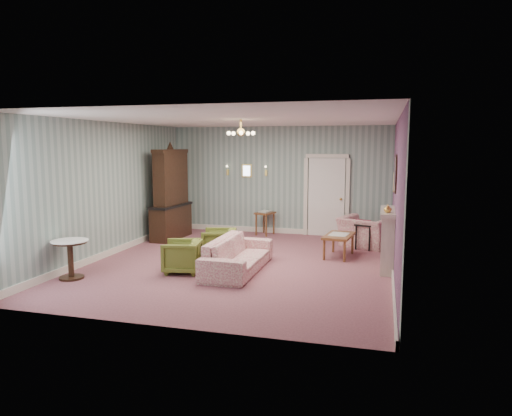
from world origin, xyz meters
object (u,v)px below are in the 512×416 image
(fireplace, at_px, (387,239))
(pedestal_table, at_px, (71,259))
(dresser, at_px, (171,192))
(coffee_table, at_px, (339,246))
(olive_chair_b, at_px, (182,254))
(olive_chair_a, at_px, (182,255))
(wingback_chair, at_px, (365,227))
(sofa_chintz, at_px, (238,249))
(side_table_black, at_px, (365,237))
(olive_chair_c, at_px, (219,242))

(fireplace, bearing_deg, pedestal_table, -157.70)
(dresser, height_order, coffee_table, dresser)
(olive_chair_b, relative_size, coffee_table, 0.68)
(olive_chair_a, distance_m, wingback_chair, 4.59)
(olive_chair_a, distance_m, pedestal_table, 1.99)
(olive_chair_a, relative_size, olive_chair_b, 1.03)
(olive_chair_a, height_order, dresser, dresser)
(sofa_chintz, relative_size, pedestal_table, 3.06)
(olive_chair_a, height_order, sofa_chintz, sofa_chintz)
(sofa_chintz, bearing_deg, fireplace, -70.85)
(dresser, bearing_deg, side_table_black, 3.43)
(side_table_black, bearing_deg, sofa_chintz, -131.62)
(olive_chair_b, bearing_deg, side_table_black, 111.39)
(olive_chair_c, bearing_deg, sofa_chintz, 26.07)
(olive_chair_b, height_order, coffee_table, olive_chair_b)
(fireplace, height_order, pedestal_table, fireplace)
(olive_chair_c, xyz_separation_m, dresser, (-1.92, 1.71, 0.87))
(olive_chair_a, xyz_separation_m, sofa_chintz, (0.98, 0.40, 0.09))
(sofa_chintz, distance_m, fireplace, 2.92)
(sofa_chintz, xyz_separation_m, wingback_chair, (2.27, 2.84, 0.05))
(olive_chair_b, distance_m, side_table_black, 4.36)
(sofa_chintz, distance_m, side_table_black, 3.43)
(fireplace, relative_size, pedestal_table, 1.97)
(fireplace, bearing_deg, wingback_chair, 104.58)
(olive_chair_a, height_order, olive_chair_b, olive_chair_a)
(wingback_chair, distance_m, coffee_table, 1.31)
(olive_chair_a, xyz_separation_m, coffee_table, (2.74, 2.06, -0.09))
(coffee_table, distance_m, side_table_black, 1.04)
(olive_chair_a, height_order, wingback_chair, wingback_chair)
(wingback_chair, xyz_separation_m, dresser, (-4.88, -0.28, 0.74))
(side_table_black, bearing_deg, olive_chair_c, -150.16)
(olive_chair_b, xyz_separation_m, fireplace, (3.80, 1.21, 0.25))
(sofa_chintz, bearing_deg, wingback_chair, -38.40)
(coffee_table, bearing_deg, pedestal_table, -146.62)
(olive_chair_a, height_order, fireplace, fireplace)
(wingback_chair, height_order, fireplace, fireplace)
(sofa_chintz, relative_size, side_table_black, 3.62)
(olive_chair_a, bearing_deg, dresser, -161.15)
(wingback_chair, distance_m, fireplace, 1.96)
(side_table_black, relative_size, pedestal_table, 0.85)
(wingback_chair, height_order, side_table_black, wingback_chair)
(olive_chair_b, bearing_deg, dresser, -170.01)
(side_table_black, bearing_deg, olive_chair_b, -139.58)
(olive_chair_c, relative_size, coffee_table, 0.72)
(olive_chair_b, bearing_deg, olive_chair_a, 3.68)
(olive_chair_c, height_order, sofa_chintz, sofa_chintz)
(olive_chair_b, bearing_deg, fireplace, 88.64)
(olive_chair_a, distance_m, coffee_table, 3.43)
(wingback_chair, bearing_deg, olive_chair_b, 65.90)
(wingback_chair, bearing_deg, sofa_chintz, 74.14)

